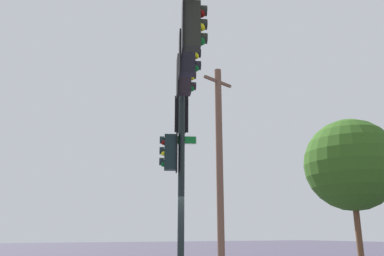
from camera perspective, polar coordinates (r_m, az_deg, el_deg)
signal_pole_assembly at (r=10.94m, az=-1.38°, el=3.44°), size 5.20×2.37×7.34m
utility_pole at (r=17.28m, az=4.10°, el=-4.80°), size 0.64×1.76×8.99m
tree_near at (r=22.59m, az=22.53°, el=-5.04°), size 4.96×4.96×7.54m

